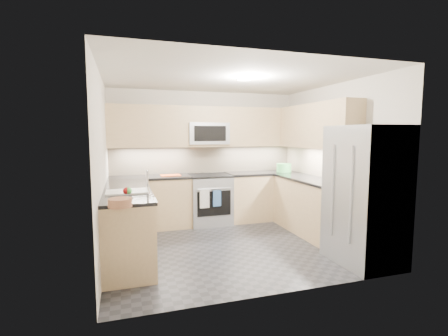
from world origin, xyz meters
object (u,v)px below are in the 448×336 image
at_px(gas_range, 209,200).
at_px(cutting_board, 171,175).
at_px(refrigerator, 365,195).
at_px(utensil_bowl, 284,168).
at_px(microwave, 207,133).
at_px(fruit_basket, 120,203).

distance_m(gas_range, cutting_board, 0.87).
distance_m(refrigerator, utensil_bowl, 2.34).
distance_m(microwave, cutting_board, 1.05).
height_order(utensil_bowl, fruit_basket, utensil_bowl).
bearing_deg(gas_range, utensil_bowl, -3.22).
xyz_separation_m(microwave, fruit_basket, (-1.58, -2.50, -0.72)).
distance_m(gas_range, refrigerator, 2.86).
bearing_deg(fruit_basket, cutting_board, 70.36).
bearing_deg(utensil_bowl, gas_range, 176.78).
height_order(gas_range, utensil_bowl, utensil_bowl).
distance_m(cutting_board, fruit_basket, 2.55).
relative_size(refrigerator, fruit_basket, 7.41).
distance_m(gas_range, microwave, 1.25).
height_order(refrigerator, cutting_board, refrigerator).
distance_m(refrigerator, fruit_basket, 3.03).
bearing_deg(microwave, utensil_bowl, -7.92).
relative_size(gas_range, utensil_bowl, 3.14).
relative_size(gas_range, cutting_board, 2.60).
height_order(microwave, fruit_basket, microwave).
distance_m(gas_range, fruit_basket, 2.90).
height_order(utensil_bowl, cutting_board, utensil_bowl).
xyz_separation_m(gas_range, microwave, (0.00, 0.12, 1.24)).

